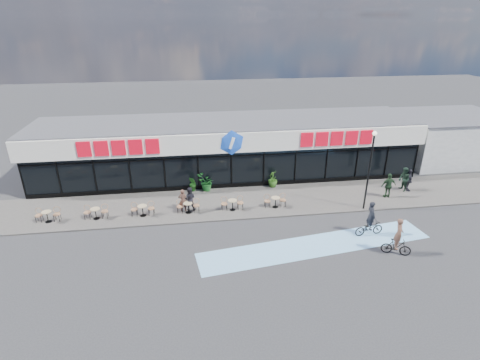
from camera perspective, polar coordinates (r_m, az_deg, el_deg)
The scene contains 22 objects.
ground at distance 22.98m, azimuth 0.76°, elevation -8.62°, with size 120.00×120.00×0.00m, color #28282B.
sidewalk at distance 26.82m, azimuth -0.66°, elevation -3.41°, with size 44.00×5.00×0.10m, color #4F4C46.
bike_lane at distance 22.63m, azimuth 11.55°, elevation -9.73°, with size 14.00×2.20×0.01m, color #74ADDB.
building at distance 30.90m, azimuth -1.94°, elevation 4.97°, with size 30.60×6.57×4.75m.
neighbour_building at distance 39.54m, azimuth 29.09°, elevation 5.76°, with size 9.20×7.20×4.11m.
lamp_post at distance 25.97m, azimuth 19.20°, elevation 2.24°, with size 0.28×0.28×5.52m.
bistro_set_0 at distance 27.14m, azimuth -27.26°, elevation -4.75°, with size 1.54×0.62×0.90m.
bistro_set_1 at distance 26.25m, azimuth -21.11°, elevation -4.55°, with size 1.54×0.62×0.90m.
bistro_set_2 at distance 25.69m, azimuth -14.61°, elevation -4.29°, with size 1.54×0.62×0.90m.
bistro_set_3 at distance 25.46m, azimuth -7.91°, elevation -3.96°, with size 1.54×0.62×0.90m.
bistro_set_4 at distance 25.58m, azimuth -1.18°, elevation -3.57°, with size 1.54×0.62×0.90m.
bistro_set_5 at distance 26.05m, azimuth 5.38°, elevation -3.15°, with size 1.54×0.62×0.90m.
potted_plant_left at distance 28.36m, azimuth -7.18°, elevation -0.60°, with size 0.65×0.52×1.17m, color #1A4F16.
potted_plant_mid at distance 28.28m, azimuth -5.18°, elevation -0.38°, with size 1.21×1.05×1.35m, color #1A5D20.
potted_plant_right at distance 28.97m, azimuth 5.01°, elevation 0.17°, with size 0.72×0.72×1.29m, color #31621C.
patron_left at distance 25.52m, azimuth -8.71°, elevation -3.08°, with size 0.58×0.38×1.60m, color #4D3228.
patron_right at distance 25.59m, azimuth -7.69°, elevation -2.84°, with size 0.81×0.63×1.67m, color black.
pedestrian_a at distance 30.67m, azimuth 23.73°, elevation 0.09°, with size 0.90×0.70×1.85m, color black.
pedestrian_b at distance 30.84m, azimuth 24.32°, elevation -0.02°, with size 1.01×0.42×1.72m, color black.
pedestrian_c at distance 29.12m, azimuth 21.71°, elevation -0.79°, with size 1.09×0.45×1.86m, color #1B321D.
cyclist_a at distance 22.72m, azimuth 22.85°, elevation -8.59°, with size 1.66×1.07×2.27m.
cyclist_b at distance 24.08m, azimuth 19.15°, elevation -6.34°, with size 1.86×0.80×2.26m.
Camera 1 is at (-2.91, -19.16, 12.34)m, focal length 28.00 mm.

